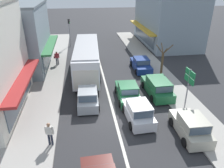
# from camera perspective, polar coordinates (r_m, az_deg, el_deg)

# --- Properties ---
(ground_plane) EXTENTS (140.00, 140.00, 0.00)m
(ground_plane) POSITION_cam_1_polar(r_m,az_deg,el_deg) (17.26, 0.45, -7.95)
(ground_plane) COLOR #2D2D30
(lane_centre_line) EXTENTS (0.20, 28.00, 0.01)m
(lane_centre_line) POSITION_cam_1_polar(r_m,az_deg,el_deg) (20.67, -1.22, -1.83)
(lane_centre_line) COLOR silver
(lane_centre_line) RESTS_ON ground
(sidewalk_left) EXTENTS (5.20, 44.00, 0.14)m
(sidewalk_left) POSITION_cam_1_polar(r_m,az_deg,el_deg) (22.78, -19.11, -0.42)
(sidewalk_left) COLOR #A39E96
(sidewalk_left) RESTS_ON ground
(kerb_right) EXTENTS (2.80, 44.00, 0.12)m
(kerb_right) POSITION_cam_1_polar(r_m,az_deg,el_deg) (23.85, 13.11, 1.53)
(kerb_right) COLOR #A39E96
(kerb_right) RESTS_ON ground
(shopfront_mid_block) EXTENTS (9.08, 9.23, 7.31)m
(shopfront_mid_block) POSITION_cam_1_polar(r_m,az_deg,el_deg) (27.46, -25.43, 10.86)
(shopfront_mid_block) COLOR #84939E
(shopfront_mid_block) RESTS_ON ground
(building_right_far) EXTENTS (8.20, 13.05, 9.42)m
(building_right_far) POSITION_cam_1_polar(r_m,az_deg,el_deg) (36.83, 14.28, 17.42)
(building_right_far) COLOR #84939E
(building_right_far) RESTS_ON ground
(city_bus) EXTENTS (3.16, 10.98, 3.23)m
(city_bus) POSITION_cam_1_polar(r_m,az_deg,el_deg) (24.31, -6.61, 7.13)
(city_bus) COLOR silver
(city_bus) RESTS_ON ground
(sedan_adjacent_lane_trail) EXTENTS (2.01, 4.26, 1.47)m
(sedan_adjacent_lane_trail) POSITION_cam_1_polar(r_m,az_deg,el_deg) (19.05, 4.13, -2.21)
(sedan_adjacent_lane_trail) COLOR #1E6638
(sedan_adjacent_lane_trail) RESTS_ON ground
(hatchback_adjacent_lane_lead) EXTENTS (1.96, 3.78, 1.54)m
(hatchback_adjacent_lane_lead) POSITION_cam_1_polar(r_m,az_deg,el_deg) (16.36, 6.83, -7.28)
(hatchback_adjacent_lane_lead) COLOR silver
(hatchback_adjacent_lane_lead) RESTS_ON ground
(hatchback_queue_far_back) EXTENTS (1.93, 3.76, 1.54)m
(hatchback_queue_far_back) POSITION_cam_1_polar(r_m,az_deg,el_deg) (18.22, -6.33, -3.53)
(hatchback_queue_far_back) COLOR #9EA3A8
(hatchback_queue_far_back) RESTS_ON ground
(parked_hatchback_kerb_front) EXTENTS (1.89, 3.74, 1.54)m
(parked_hatchback_kerb_front) POSITION_cam_1_polar(r_m,az_deg,el_deg) (15.71, 19.87, -10.39)
(parked_hatchback_kerb_front) COLOR #B7B29E
(parked_hatchback_kerb_front) RESTS_ON ground
(parked_wagon_kerb_second) EXTENTS (1.99, 4.53, 1.58)m
(parked_wagon_kerb_second) POSITION_cam_1_polar(r_m,az_deg,el_deg) (20.19, 11.77, -0.76)
(parked_wagon_kerb_second) COLOR #1E6638
(parked_wagon_kerb_second) RESTS_ON ground
(parked_sedan_kerb_third) EXTENTS (1.96, 4.23, 1.47)m
(parked_sedan_kerb_third) POSITION_cam_1_polar(r_m,az_deg,el_deg) (25.54, 7.57, 5.10)
(parked_sedan_kerb_third) COLOR navy
(parked_sedan_kerb_third) RESTS_ON ground
(traffic_light_downstreet) EXTENTS (0.33, 0.24, 4.20)m
(traffic_light_downstreet) POSITION_cam_1_polar(r_m,az_deg,el_deg) (34.82, -11.13, 14.17)
(traffic_light_downstreet) COLOR gray
(traffic_light_downstreet) RESTS_ON ground
(directional_road_sign) EXTENTS (0.10, 1.40, 3.60)m
(directional_road_sign) POSITION_cam_1_polar(r_m,az_deg,el_deg) (17.38, 19.48, 0.91)
(directional_road_sign) COLOR gray
(directional_road_sign) RESTS_ON ground
(street_tree_right) EXTENTS (1.82, 1.71, 3.72)m
(street_tree_right) POSITION_cam_1_polar(r_m,az_deg,el_deg) (23.17, 12.98, 5.49)
(street_tree_right) COLOR brown
(street_tree_right) RESTS_ON ground
(pedestrian_with_handbag_near) EXTENTS (0.65, 0.27, 1.63)m
(pedestrian_with_handbag_near) POSITION_cam_1_polar(r_m,az_deg,el_deg) (27.26, -14.23, 6.77)
(pedestrian_with_handbag_near) COLOR #232838
(pedestrian_with_handbag_near) RESTS_ON sidewalk_left
(pedestrian_browsing_midblock) EXTENTS (0.56, 0.30, 1.63)m
(pedestrian_browsing_midblock) POSITION_cam_1_polar(r_m,az_deg,el_deg) (14.24, -16.01, -12.13)
(pedestrian_browsing_midblock) COLOR #232838
(pedestrian_browsing_midblock) RESTS_ON sidewalk_left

